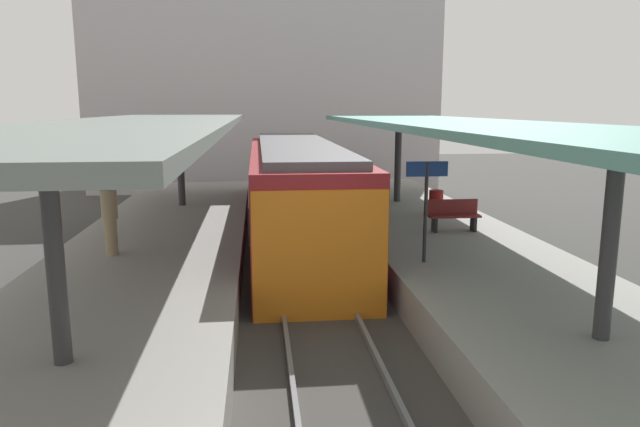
% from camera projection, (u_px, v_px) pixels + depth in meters
% --- Properties ---
extents(ground_plane, '(80.00, 80.00, 0.00)m').
position_uv_depth(ground_plane, '(312.00, 302.00, 13.07)').
color(ground_plane, '#383835').
extents(platform_left, '(4.40, 28.00, 1.00)m').
position_uv_depth(platform_left, '(139.00, 286.00, 12.57)').
color(platform_left, gray).
rests_on(platform_left, ground_plane).
extents(platform_right, '(4.40, 28.00, 1.00)m').
position_uv_depth(platform_right, '(475.00, 276.00, 13.38)').
color(platform_right, gray).
rests_on(platform_right, ground_plane).
extents(track_ballast, '(3.20, 28.00, 0.20)m').
position_uv_depth(track_ballast, '(312.00, 298.00, 13.05)').
color(track_ballast, '#423F3D').
rests_on(track_ballast, ground_plane).
extents(rail_near_side, '(0.08, 28.00, 0.14)m').
position_uv_depth(rail_near_side, '(281.00, 292.00, 12.94)').
color(rail_near_side, slate).
rests_on(rail_near_side, track_ballast).
extents(rail_far_side, '(0.08, 28.00, 0.14)m').
position_uv_depth(rail_far_side, '(344.00, 290.00, 13.09)').
color(rail_far_side, slate).
rests_on(rail_far_side, track_ballast).
extents(commuter_train, '(2.78, 13.21, 3.10)m').
position_uv_depth(commuter_train, '(297.00, 194.00, 17.54)').
color(commuter_train, maroon).
rests_on(commuter_train, track_ballast).
extents(canopy_left, '(4.18, 21.00, 3.05)m').
position_uv_depth(canopy_left, '(143.00, 125.00, 13.31)').
color(canopy_left, '#333335').
rests_on(canopy_left, platform_left).
extents(canopy_right, '(4.18, 21.00, 3.00)m').
position_uv_depth(canopy_right, '(461.00, 126.00, 14.13)').
color(canopy_right, '#333335').
rests_on(canopy_right, platform_right).
extents(platform_bench, '(1.40, 0.41, 0.86)m').
position_uv_depth(platform_bench, '(454.00, 214.00, 15.76)').
color(platform_bench, black).
rests_on(platform_bench, platform_right).
extents(platform_sign, '(0.90, 0.08, 2.21)m').
position_uv_depth(platform_sign, '(426.00, 189.00, 12.38)').
color(platform_sign, '#262628').
rests_on(platform_sign, platform_right).
extents(litter_bin, '(0.44, 0.44, 0.80)m').
position_uv_depth(litter_bin, '(436.00, 203.00, 18.00)').
color(litter_bin, maroon).
rests_on(litter_bin, platform_right).
extents(passenger_near_bench, '(0.36, 0.36, 1.62)m').
position_uv_depth(passenger_near_bench, '(368.00, 188.00, 18.17)').
color(passenger_near_bench, navy).
rests_on(passenger_near_bench, platform_right).
extents(passenger_mid_platform, '(0.36, 0.36, 1.72)m').
position_uv_depth(passenger_mid_platform, '(110.00, 216.00, 13.17)').
color(passenger_mid_platform, '#998460').
rests_on(passenger_mid_platform, platform_left).
extents(station_building_backdrop, '(18.00, 6.00, 11.00)m').
position_uv_depth(station_building_backdrop, '(265.00, 85.00, 31.54)').
color(station_building_backdrop, '#B7B2B7').
rests_on(station_building_backdrop, ground_plane).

